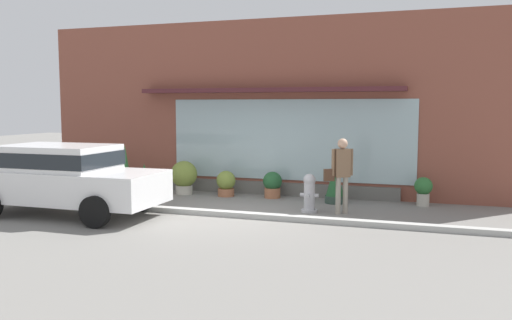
# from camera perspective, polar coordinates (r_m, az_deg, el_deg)

# --- Properties ---
(ground_plane) EXTENTS (60.00, 60.00, 0.00)m
(ground_plane) POSITION_cam_1_polar(r_m,az_deg,el_deg) (12.33, -2.87, -5.88)
(ground_plane) COLOR gray
(curb_strip) EXTENTS (14.00, 0.24, 0.12)m
(curb_strip) POSITION_cam_1_polar(r_m,az_deg,el_deg) (12.13, -3.22, -5.78)
(curb_strip) COLOR #B2B2AD
(curb_strip) RESTS_ON ground_plane
(storefront) EXTENTS (14.00, 0.81, 4.92)m
(storefront) POSITION_cam_1_polar(r_m,az_deg,el_deg) (15.08, 1.55, 5.47)
(storefront) COLOR brown
(storefront) RESTS_ON ground_plane
(fire_hydrant) EXTENTS (0.44, 0.41, 0.91)m
(fire_hydrant) POSITION_cam_1_polar(r_m,az_deg,el_deg) (12.59, 5.76, -3.53)
(fire_hydrant) COLOR #B2B2B7
(fire_hydrant) RESTS_ON ground_plane
(pedestrian_with_handbag) EXTENTS (0.64, 0.41, 1.76)m
(pedestrian_with_handbag) POSITION_cam_1_polar(r_m,az_deg,el_deg) (12.39, 9.15, -1.02)
(pedestrian_with_handbag) COLOR #9E9384
(pedestrian_with_handbag) RESTS_ON ground_plane
(parked_car_white) EXTENTS (4.47, 2.01, 1.61)m
(parked_car_white) POSITION_cam_1_polar(r_m,az_deg,el_deg) (12.92, -19.98, -1.55)
(parked_car_white) COLOR white
(parked_car_white) RESTS_ON ground_plane
(potted_plant_doorstep) EXTENTS (0.53, 0.53, 0.71)m
(potted_plant_doorstep) POSITION_cam_1_polar(r_m,az_deg,el_deg) (14.77, -3.24, -2.49)
(potted_plant_doorstep) COLOR #9E6042
(potted_plant_doorstep) RESTS_ON ground_plane
(potted_plant_trailing_edge) EXTENTS (0.45, 0.45, 0.73)m
(potted_plant_trailing_edge) POSITION_cam_1_polar(r_m,az_deg,el_deg) (13.95, 17.54, -3.03)
(potted_plant_trailing_edge) COLOR #B7B2A3
(potted_plant_trailing_edge) RESTS_ON ground_plane
(potted_plant_window_center) EXTENTS (0.36, 0.36, 0.83)m
(potted_plant_window_center) POSITION_cam_1_polar(r_m,az_deg,el_deg) (15.73, -11.89, -1.99)
(potted_plant_window_center) COLOR #B7B2A3
(potted_plant_window_center) RESTS_ON ground_plane
(potted_plant_low_front) EXTENTS (0.52, 0.52, 0.72)m
(potted_plant_low_front) POSITION_cam_1_polar(r_m,az_deg,el_deg) (14.48, 1.78, -2.61)
(potted_plant_low_front) COLOR #9E6042
(potted_plant_low_front) RESTS_ON ground_plane
(potted_plant_by_entrance) EXTENTS (0.75, 0.75, 0.95)m
(potted_plant_by_entrance) POSITION_cam_1_polar(r_m,az_deg,el_deg) (15.20, -7.75, -1.71)
(potted_plant_by_entrance) COLOR #B7B2A3
(potted_plant_by_entrance) RESTS_ON ground_plane
(potted_plant_window_right) EXTENTS (0.52, 0.52, 1.04)m
(potted_plant_window_right) POSITION_cam_1_polar(r_m,az_deg,el_deg) (13.82, 8.50, -2.54)
(potted_plant_window_right) COLOR #33473D
(potted_plant_window_right) RESTS_ON ground_plane
(potted_plant_near_hydrant) EXTENTS (0.32, 0.32, 1.36)m
(potted_plant_near_hydrant) POSITION_cam_1_polar(r_m,az_deg,el_deg) (16.29, -13.86, -0.86)
(potted_plant_near_hydrant) COLOR #4C4C51
(potted_plant_near_hydrant) RESTS_ON ground_plane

